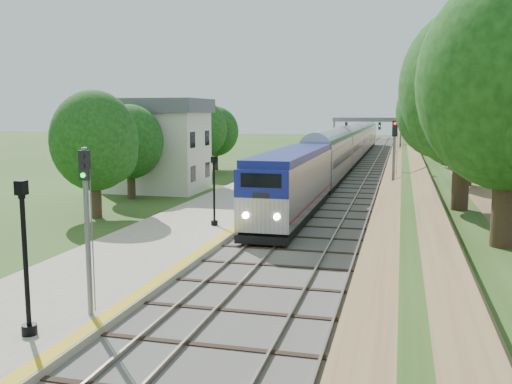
% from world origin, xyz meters
% --- Properties ---
extents(ground, '(320.00, 320.00, 0.00)m').
position_xyz_m(ground, '(0.00, 0.00, 0.00)').
color(ground, '#2D4C19').
rests_on(ground, ground).
extents(trackbed, '(9.50, 170.00, 0.28)m').
position_xyz_m(trackbed, '(2.00, 60.00, 0.07)').
color(trackbed, '#4C4944').
rests_on(trackbed, ground).
extents(platform, '(6.40, 68.00, 0.38)m').
position_xyz_m(platform, '(-5.20, 16.00, 0.19)').
color(platform, gray).
rests_on(platform, ground).
extents(yellow_stripe, '(0.55, 68.00, 0.01)m').
position_xyz_m(yellow_stripe, '(-2.35, 16.00, 0.39)').
color(yellow_stripe, gold).
rests_on(yellow_stripe, platform).
extents(embankment, '(10.64, 170.00, 11.70)m').
position_xyz_m(embankment, '(10.35, 60.00, 1.95)').
color(embankment, brown).
rests_on(embankment, ground).
extents(station_building, '(8.60, 6.60, 8.00)m').
position_xyz_m(station_building, '(-14.00, 30.00, 4.09)').
color(station_building, beige).
rests_on(station_building, ground).
extents(signal_gantry, '(8.40, 0.38, 6.20)m').
position_xyz_m(signal_gantry, '(2.47, 54.99, 4.82)').
color(signal_gantry, slate).
rests_on(signal_gantry, ground).
extents(trees_behind_platform, '(7.82, 53.32, 7.21)m').
position_xyz_m(trees_behind_platform, '(-11.17, 20.67, 4.53)').
color(trees_behind_platform, '#332316').
rests_on(trees_behind_platform, ground).
extents(train, '(2.84, 94.56, 4.17)m').
position_xyz_m(train, '(0.00, 57.44, 2.16)').
color(train, black).
rests_on(train, trackbed).
extents(lamppost_mid, '(0.45, 0.45, 4.56)m').
position_xyz_m(lamppost_mid, '(-3.75, -2.09, 2.42)').
color(lamppost_mid, black).
rests_on(lamppost_mid, platform).
extents(lamppost_far, '(0.39, 0.39, 3.98)m').
position_xyz_m(lamppost_far, '(-3.67, 14.79, 2.16)').
color(lamppost_far, black).
rests_on(lamppost_far, platform).
extents(signal_platform, '(0.32, 0.25, 5.39)m').
position_xyz_m(signal_platform, '(-2.90, -0.12, 3.70)').
color(signal_platform, slate).
rests_on(signal_platform, platform).
extents(signal_farside, '(0.35, 0.27, 6.30)m').
position_xyz_m(signal_farside, '(6.20, 22.00, 3.97)').
color(signal_farside, slate).
rests_on(signal_farside, ground).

